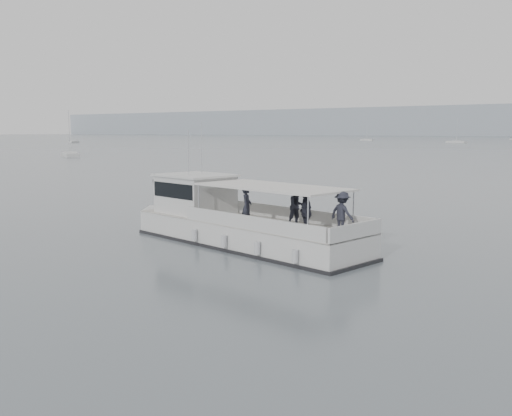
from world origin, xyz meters
The scene contains 2 objects.
ground centered at (0.00, 0.00, 0.00)m, with size 1400.00×1400.00×0.00m, color slate.
tour_boat centered at (-5.21, 3.35, 0.87)m, with size 12.74×5.04×5.31m.
Camera 1 is at (9.62, -15.52, 4.70)m, focal length 40.00 mm.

